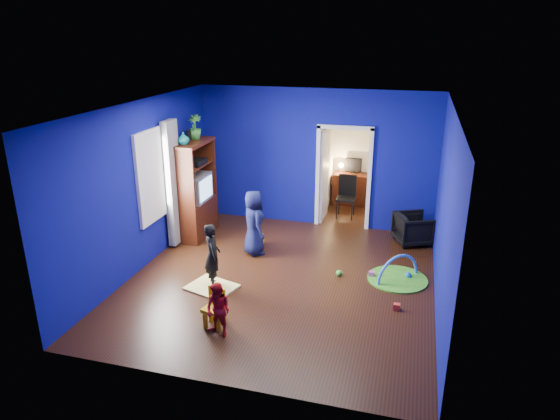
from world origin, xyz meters
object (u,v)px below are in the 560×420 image
(armchair, at_px, (413,229))
(hopper_ball, at_px, (256,239))
(child_navy, at_px, (254,223))
(toddler_red, at_px, (218,310))
(kid_chair, at_px, (214,310))
(play_mat, at_px, (397,279))
(study_desk, at_px, (351,189))
(tv_armoire, at_px, (194,189))
(vase, at_px, (183,138))
(child_black, at_px, (213,255))
(crt_tv, at_px, (195,188))
(folding_chair, at_px, (346,198))

(armchair, bearing_deg, hopper_ball, 85.76)
(child_navy, xyz_separation_m, toddler_red, (0.37, -2.69, -0.23))
(kid_chair, relative_size, play_mat, 0.50)
(study_desk, bearing_deg, child_navy, -112.30)
(tv_armoire, height_order, play_mat, tv_armoire)
(toddler_red, xyz_separation_m, kid_chair, (-0.15, 0.20, -0.14))
(child_navy, xyz_separation_m, vase, (-1.44, 0.25, 1.46))
(child_black, bearing_deg, toddler_red, 172.96)
(child_black, distance_m, kid_chair, 1.25)
(toddler_red, distance_m, play_mat, 3.29)
(child_black, relative_size, child_navy, 0.88)
(toddler_red, bearing_deg, vase, 138.78)
(crt_tv, height_order, kid_chair, crt_tv)
(crt_tv, height_order, study_desk, crt_tv)
(child_black, xyz_separation_m, kid_chair, (0.48, -1.11, -0.29))
(armchair, height_order, toddler_red, toddler_red)
(child_navy, height_order, vase, vase)
(child_black, distance_m, crt_tv, 2.29)
(crt_tv, xyz_separation_m, kid_chair, (1.63, -3.04, -0.77))
(toddler_red, bearing_deg, play_mat, 62.32)
(toddler_red, xyz_separation_m, tv_armoire, (-1.82, 3.24, 0.59))
(child_navy, xyz_separation_m, play_mat, (2.67, -0.37, -0.61))
(folding_chair, bearing_deg, hopper_ball, -123.62)
(tv_armoire, relative_size, folding_chair, 2.13)
(toddler_red, height_order, hopper_ball, toddler_red)
(kid_chair, xyz_separation_m, study_desk, (1.15, 5.84, 0.12))
(child_navy, distance_m, crt_tv, 1.56)
(armchair, relative_size, hopper_ball, 1.88)
(kid_chair, height_order, folding_chair, folding_chair)
(kid_chair, bearing_deg, play_mat, 54.33)
(hopper_ball, bearing_deg, toddler_red, -81.79)
(play_mat, bearing_deg, hopper_ball, 167.14)
(tv_armoire, distance_m, crt_tv, 0.06)
(hopper_ball, xyz_separation_m, folding_chair, (1.42, 2.14, 0.28))
(crt_tv, bearing_deg, child_navy, -21.37)
(child_navy, relative_size, toddler_red, 1.57)
(tv_armoire, relative_size, study_desk, 2.23)
(vase, bearing_deg, tv_armoire, 90.00)
(armchair, bearing_deg, study_desk, 12.20)
(folding_chair, bearing_deg, child_black, -113.32)
(tv_armoire, bearing_deg, kid_chair, -61.27)
(folding_chair, bearing_deg, armchair, -36.25)
(kid_chair, bearing_deg, armchair, 68.46)
(vase, relative_size, play_mat, 0.23)
(toddler_red, distance_m, hopper_ball, 2.98)
(folding_chair, bearing_deg, play_mat, -64.82)
(study_desk, bearing_deg, child_black, -108.96)
(toddler_red, relative_size, folding_chair, 0.86)
(crt_tv, distance_m, study_desk, 4.00)
(vase, bearing_deg, toddler_red, -58.29)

